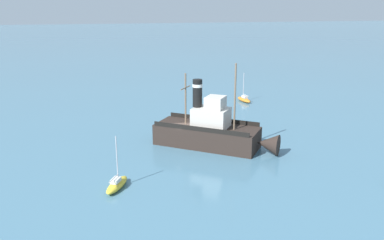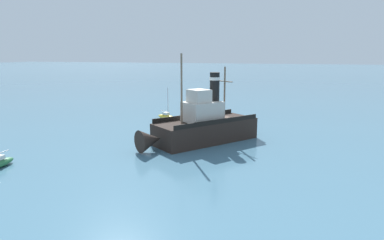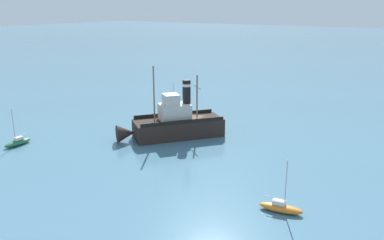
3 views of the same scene
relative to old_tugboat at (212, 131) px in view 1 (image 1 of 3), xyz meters
The scene contains 4 objects.
ground_plane 3.63m from the old_tugboat, 111.43° to the right, with size 600.00×600.00×0.00m, color #477289.
old_tugboat is the anchor object (origin of this frame).
sailboat_orange 23.35m from the old_tugboat, 149.87° to the left, with size 3.93×1.70×4.90m.
sailboat_yellow 14.54m from the old_tugboat, 52.67° to the right, with size 3.87×2.76×4.90m.
Camera 1 is at (44.16, -10.00, 16.15)m, focal length 38.00 mm.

